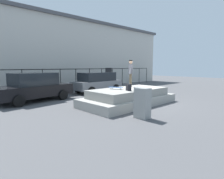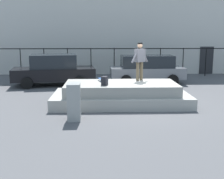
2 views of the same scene
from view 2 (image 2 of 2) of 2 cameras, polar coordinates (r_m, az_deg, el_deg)
ground_plane at (r=12.61m, az=5.63°, el=-2.69°), size 60.00×60.00×0.00m
concrete_ledge at (r=12.36m, az=1.74°, el=-0.97°), size 5.68×2.71×0.90m
skateboarder at (r=12.86m, az=5.42°, el=5.98°), size 0.84×0.64×1.65m
skateboard at (r=12.55m, az=-1.78°, el=1.98°), size 0.45×0.85×0.12m
backpack at (r=11.66m, az=-1.45°, el=1.68°), size 0.29×0.34×0.36m
car_black_sedan_near at (r=17.14m, az=-11.24°, el=3.78°), size 4.83×2.62×1.77m
car_grey_hatchback_mid at (r=17.61m, az=6.81°, el=4.07°), size 4.39×2.11×1.67m
utility_box at (r=10.11m, az=-7.42°, el=-2.40°), size 0.46×0.61×1.28m
fence_row at (r=20.33m, az=2.70°, el=6.20°), size 24.06×0.06×1.96m
warehouse_building at (r=25.68m, az=1.74°, el=12.22°), size 30.88×8.96×7.10m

